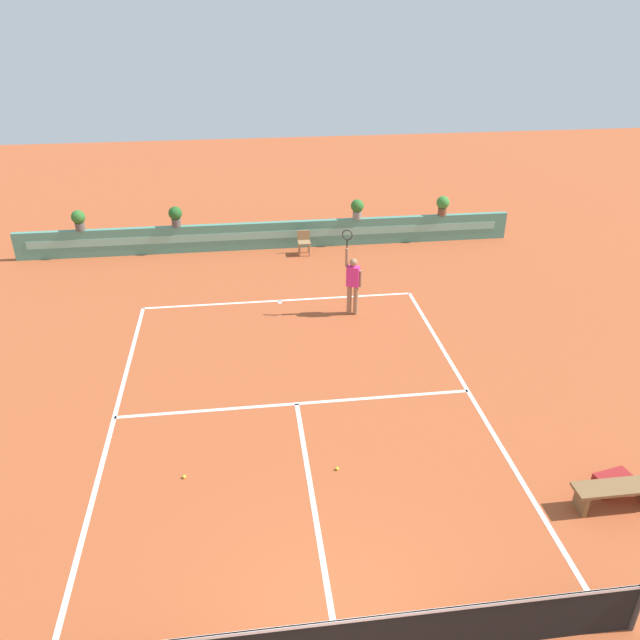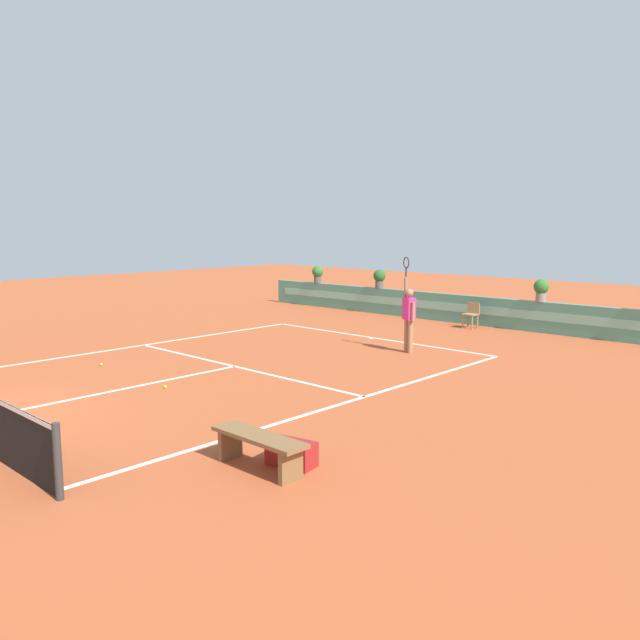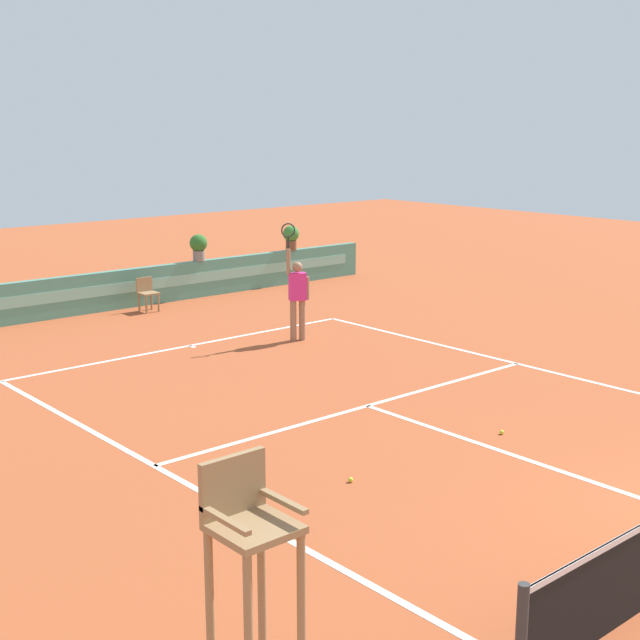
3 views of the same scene
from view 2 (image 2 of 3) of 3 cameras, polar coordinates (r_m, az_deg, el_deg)
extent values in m
plane|color=#A84C28|center=(15.55, -8.80, -4.36)|extent=(60.00, 60.00, 0.00)
cube|color=white|center=(19.65, 4.85, -1.60)|extent=(8.22, 0.10, 0.01)
cube|color=white|center=(15.80, -7.66, -4.12)|extent=(8.22, 0.10, 0.01)
cube|color=white|center=(14.06, -17.87, -6.02)|extent=(0.10, 6.40, 0.01)
cube|color=white|center=(18.88, -16.65, -2.34)|extent=(0.10, 11.89, 0.01)
cube|color=white|center=(12.62, 2.67, -7.26)|extent=(0.10, 11.89, 0.01)
cube|color=white|center=(19.57, 4.67, -1.64)|extent=(0.10, 0.20, 0.01)
cylinder|color=#333333|center=(8.77, -22.38, -11.63)|extent=(0.10, 0.10, 1.00)
cube|color=#4C8E7A|center=(23.24, 11.78, 1.04)|extent=(18.00, 0.20, 1.00)
cube|color=#7ABCA8|center=(23.14, 11.65, 1.14)|extent=(17.10, 0.01, 0.28)
cylinder|color=#99754C|center=(21.94, 12.63, -0.14)|extent=(0.05, 0.05, 0.45)
cylinder|color=#99754C|center=(21.76, 13.43, -0.24)|extent=(0.05, 0.05, 0.45)
cylinder|color=#99754C|center=(22.24, 13.10, -0.04)|extent=(0.05, 0.05, 0.45)
cylinder|color=#99754C|center=(22.07, 13.89, -0.14)|extent=(0.05, 0.05, 0.45)
cube|color=#99754C|center=(21.97, 13.28, 0.49)|extent=(0.44, 0.44, 0.04)
cube|color=#99754C|center=(22.11, 13.56, 1.06)|extent=(0.44, 0.04, 0.36)
cube|color=brown|center=(9.68, -8.02, -10.89)|extent=(0.08, 0.40, 0.45)
cube|color=brown|center=(8.77, -2.63, -12.89)|extent=(0.08, 0.40, 0.45)
cube|color=brown|center=(9.13, -5.49, -10.35)|extent=(1.60, 0.44, 0.06)
cube|color=maroon|center=(9.35, -2.57, -11.81)|extent=(0.76, 0.49, 0.36)
cylinder|color=#9E7051|center=(17.37, 8.07, -1.48)|extent=(0.14, 0.14, 0.90)
cylinder|color=#9E7051|center=(17.55, 7.75, -1.38)|extent=(0.14, 0.14, 0.90)
cube|color=#E52D84|center=(17.35, 7.96, 1.01)|extent=(0.42, 0.35, 0.60)
sphere|color=#9E7051|center=(17.30, 7.99, 2.42)|extent=(0.22, 0.22, 0.22)
cylinder|color=#9E7051|center=(17.46, 7.67, 2.88)|extent=(0.09, 0.09, 0.55)
cylinder|color=black|center=(17.43, 7.70, 4.25)|extent=(0.04, 0.04, 0.24)
torus|color=#262626|center=(17.41, 7.71, 5.11)|extent=(0.29, 0.16, 0.31)
cylinder|color=#9E7051|center=(17.17, 8.32, 0.76)|extent=(0.09, 0.09, 0.50)
sphere|color=#CCE033|center=(13.98, -13.67, -5.81)|extent=(0.07, 0.07, 0.07)
sphere|color=#CCE033|center=(16.60, -18.95, -3.79)|extent=(0.07, 0.07, 0.07)
cylinder|color=gray|center=(21.67, 19.12, 1.93)|extent=(0.32, 0.32, 0.28)
sphere|color=#2D6B28|center=(21.64, 19.17, 2.84)|extent=(0.48, 0.48, 0.48)
cylinder|color=#514C47|center=(25.05, 5.32, 3.17)|extent=(0.32, 0.32, 0.28)
sphere|color=#235B23|center=(25.02, 5.33, 3.96)|extent=(0.48, 0.48, 0.48)
cylinder|color=#514C47|center=(27.21, -0.21, 3.62)|extent=(0.32, 0.32, 0.28)
sphere|color=#2D6B28|center=(27.18, -0.21, 4.35)|extent=(0.48, 0.48, 0.48)
camera|label=1|loc=(14.14, -59.61, 25.54)|focal=35.28mm
camera|label=3|loc=(22.01, -48.96, 8.81)|focal=49.86mm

